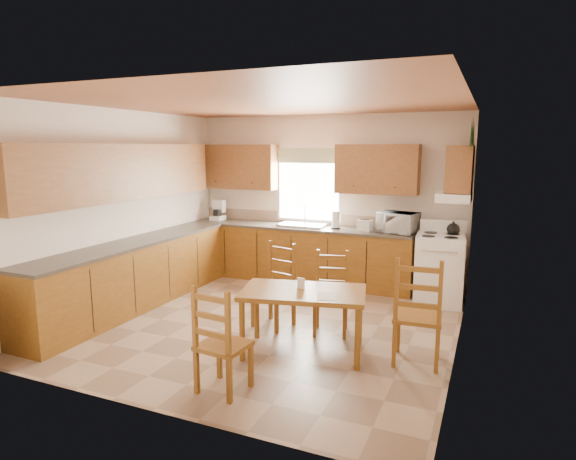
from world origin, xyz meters
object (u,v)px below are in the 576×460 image
at_px(dining_table, 303,322).
at_px(chair_near_left, 223,338).
at_px(chair_far_left, 273,286).
at_px(microwave, 398,223).
at_px(chair_far_right, 331,294).
at_px(stove, 439,270).
at_px(chair_near_right, 418,310).

xyz_separation_m(dining_table, chair_near_left, (-0.36, -1.04, 0.15)).
distance_m(dining_table, chair_far_left, 0.88).
distance_m(microwave, chair_far_right, 2.09).
xyz_separation_m(chair_near_left, chair_far_right, (0.46, 1.68, -0.01)).
relative_size(stove, chair_near_right, 0.86).
relative_size(dining_table, chair_far_right, 1.34).
bearing_deg(chair_far_left, microwave, 74.32).
bearing_deg(chair_near_right, chair_far_left, -15.62).
bearing_deg(chair_far_left, chair_far_right, 17.37).
xyz_separation_m(dining_table, chair_far_right, (0.10, 0.64, 0.13)).
distance_m(stove, microwave, 0.93).
distance_m(stove, chair_near_right, 2.09).
relative_size(microwave, chair_near_left, 0.52).
relative_size(stove, chair_near_left, 0.96).
height_order(stove, dining_table, stove).
bearing_deg(chair_near_left, microwave, -97.66).
bearing_deg(chair_far_left, chair_near_left, -67.40).
relative_size(chair_near_left, chair_near_right, 0.89).
bearing_deg(microwave, dining_table, -85.90).
bearing_deg(chair_near_left, chair_far_left, -75.25).
distance_m(chair_near_left, chair_far_left, 1.65).
distance_m(dining_table, chair_far_right, 0.66).
bearing_deg(chair_far_right, chair_near_right, -34.62).
bearing_deg(microwave, chair_far_left, -104.23).
bearing_deg(dining_table, chair_near_left, -122.19).
bearing_deg(chair_near_left, chair_far_right, -99.77).
xyz_separation_m(microwave, chair_near_right, (0.66, -2.37, -0.52)).
height_order(dining_table, chair_near_left, chair_near_left).
xyz_separation_m(stove, dining_table, (-1.14, -2.32, -0.13)).
height_order(dining_table, chair_far_right, chair_far_right).
height_order(chair_near_right, chair_far_left, chair_near_right).
bearing_deg(chair_near_left, stove, -108.56).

